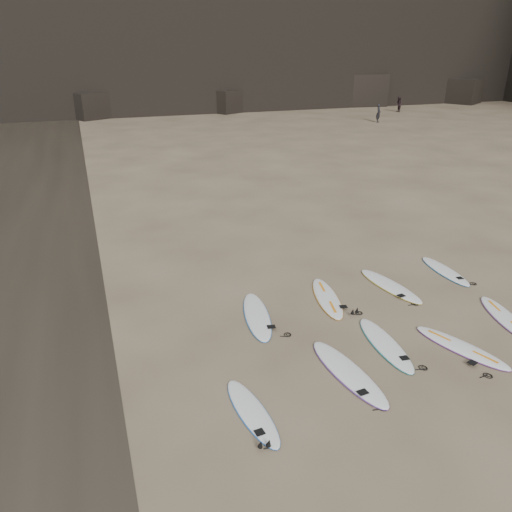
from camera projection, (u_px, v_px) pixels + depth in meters
The scene contains 12 objects.
ground at pixel (410, 345), 12.43m from camera, with size 240.00×240.00×0.00m, color #897559.
surfboard_0 at pixel (252, 412), 10.14m from camera, with size 0.54×2.27×0.08m, color white.
surfboard_1 at pixel (348, 372), 11.34m from camera, with size 0.67×2.79×0.10m, color white.
surfboard_2 at pixel (385, 344), 12.40m from camera, with size 0.61×2.55×0.09m, color white.
surfboard_3 at pixel (461, 347), 12.28m from camera, with size 0.60×2.50×0.09m, color white.
surfboard_4 at pixel (505, 317), 13.61m from camera, with size 0.59×2.44×0.09m, color white.
surfboard_5 at pixel (257, 315), 13.69m from camera, with size 0.64×2.68×0.10m, color white.
surfboard_6 at pixel (327, 298), 14.66m from camera, with size 0.62×2.58×0.09m, color white.
surfboard_7 at pixel (390, 286), 15.38m from camera, with size 0.64×2.66×0.10m, color white.
surfboard_8 at pixel (445, 271), 16.39m from camera, with size 0.57×2.39×0.09m, color white.
person_a at pixel (379, 113), 46.76m from camera, with size 0.60×0.39×1.65m, color black.
person_b at pixel (399, 104), 53.69m from camera, with size 0.78×0.60×1.60m, color black.
Camera 1 is at (-7.11, -8.68, 6.95)m, focal length 35.00 mm.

